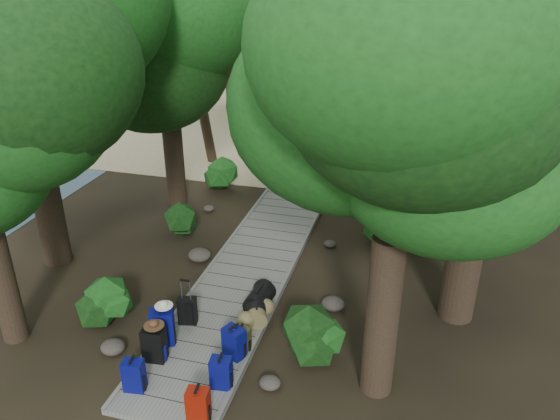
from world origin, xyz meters
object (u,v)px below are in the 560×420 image
(kayak, at_px, (237,136))
(backpack_left_a, at_px, (134,374))
(sun_lounger, at_px, (410,153))
(backpack_left_b, at_px, (154,343))
(duffel_right_black, at_px, (260,299))
(suitcase_on_boardwalk, at_px, (187,311))
(backpack_right_d, at_px, (240,338))
(duffel_right_khaki, at_px, (256,314))
(lone_suitcase_on_sand, at_px, (329,154))
(backpack_right_c, at_px, (234,341))
(backpack_right_a, at_px, (198,403))
(backpack_left_c, at_px, (162,325))
(backpack_right_b, at_px, (221,371))

(kayak, bearing_deg, backpack_left_a, -92.06)
(backpack_left_a, distance_m, sun_lounger, 13.96)
(backpack_left_b, xyz_separation_m, duffel_right_black, (1.41, 2.07, -0.14))
(suitcase_on_boardwalk, bearing_deg, backpack_right_d, -35.57)
(backpack_right_d, distance_m, duffel_right_khaki, 0.93)
(backpack_right_d, xyz_separation_m, lone_suitcase_on_sand, (-0.33, 10.85, -0.06))
(duffel_right_black, bearing_deg, kayak, 116.68)
(backpack_right_c, distance_m, lone_suitcase_on_sand, 11.04)
(backpack_left_a, xyz_separation_m, suitcase_on_boardwalk, (0.12, 1.99, -0.04))
(sun_lounger, bearing_deg, suitcase_on_boardwalk, -110.09)
(backpack_left_a, bearing_deg, lone_suitcase_on_sand, 77.42)
(kayak, height_order, sun_lounger, sun_lounger)
(duffel_right_khaki, height_order, suitcase_on_boardwalk, suitcase_on_boardwalk)
(suitcase_on_boardwalk, bearing_deg, backpack_right_a, -76.21)
(backpack_left_b, relative_size, backpack_right_c, 1.11)
(duffel_right_black, bearing_deg, backpack_left_b, -119.29)
(backpack_left_c, distance_m, sun_lounger, 12.77)
(backpack_right_b, bearing_deg, kayak, 102.38)
(backpack_right_d, bearing_deg, backpack_right_c, -102.03)
(backpack_right_c, relative_size, lone_suitcase_on_sand, 1.09)
(duffel_right_khaki, xyz_separation_m, kayak, (-4.49, 11.56, -0.13))
(backpack_right_a, height_order, duffel_right_black, backpack_right_a)
(backpack_right_a, relative_size, backpack_right_c, 0.95)
(backpack_left_c, relative_size, backpack_right_d, 1.52)
(backpack_left_c, relative_size, duffel_right_khaki, 1.41)
(backpack_left_c, relative_size, backpack_right_b, 1.25)
(backpack_left_a, bearing_deg, backpack_left_b, 83.89)
(suitcase_on_boardwalk, distance_m, lone_suitcase_on_sand, 10.38)
(backpack_right_d, relative_size, sun_lounger, 0.32)
(backpack_left_a, bearing_deg, duffel_right_black, 56.73)
(backpack_right_d, xyz_separation_m, kayak, (-4.48, 12.49, -0.21))
(backpack_left_c, xyz_separation_m, backpack_right_d, (1.53, 0.19, -0.14))
(lone_suitcase_on_sand, bearing_deg, backpack_right_c, -68.61)
(backpack_left_a, distance_m, backpack_right_a, 1.37)
(backpack_left_b, relative_size, lone_suitcase_on_sand, 1.21)
(backpack_left_c, relative_size, duffel_right_black, 1.10)
(suitcase_on_boardwalk, height_order, kayak, suitcase_on_boardwalk)
(backpack_right_d, height_order, suitcase_on_boardwalk, suitcase_on_boardwalk)
(backpack_right_a, bearing_deg, backpack_left_c, 125.73)
(backpack_right_d, bearing_deg, kayak, 115.80)
(lone_suitcase_on_sand, bearing_deg, backpack_left_c, -76.19)
(kayak, relative_size, sun_lounger, 1.92)
(backpack_left_a, bearing_deg, backpack_right_b, 10.70)
(backpack_right_a, distance_m, lone_suitcase_on_sand, 12.64)
(backpack_right_c, height_order, duffel_right_khaki, backpack_right_c)
(duffel_right_black, height_order, sun_lounger, duffel_right_black)
(backpack_left_b, bearing_deg, duffel_right_black, 50.87)
(backpack_left_c, relative_size, backpack_right_c, 1.21)
(backpack_right_d, distance_m, suitcase_on_boardwalk, 1.42)
(backpack_left_b, bearing_deg, sun_lounger, 67.62)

